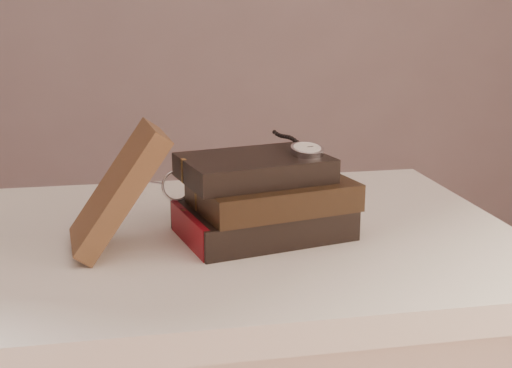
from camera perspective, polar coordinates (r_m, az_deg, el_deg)
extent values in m
cube|color=white|center=(0.98, -7.23, -5.33)|extent=(1.00, 0.60, 0.04)
cube|color=white|center=(1.01, -7.12, -8.53)|extent=(0.88, 0.49, 0.08)
cylinder|color=white|center=(1.46, 11.10, -14.53)|extent=(0.05, 0.05, 0.71)
cube|color=black|center=(0.96, 0.59, -3.06)|extent=(0.26, 0.20, 0.04)
cube|color=#F4E1C7|center=(0.96, 0.74, -3.04)|extent=(0.25, 0.19, 0.03)
cube|color=gold|center=(0.95, -6.13, -3.46)|extent=(0.01, 0.01, 0.04)
cube|color=maroon|center=(0.93, -5.64, -3.88)|extent=(0.04, 0.14, 0.04)
cube|color=black|center=(0.95, 1.40, -0.80)|extent=(0.24, 0.19, 0.04)
cube|color=#F4E1C7|center=(0.95, 1.56, -0.78)|extent=(0.23, 0.18, 0.03)
cube|color=gold|center=(0.93, -4.95, -1.15)|extent=(0.01, 0.01, 0.04)
cube|color=black|center=(0.95, -0.16, 1.38)|extent=(0.22, 0.18, 0.03)
cube|color=#F4E1C7|center=(0.95, 0.00, 1.40)|extent=(0.22, 0.16, 0.03)
cube|color=gold|center=(0.93, -6.10, 1.10)|extent=(0.01, 0.01, 0.03)
cube|color=#462C1B|center=(0.91, -11.51, -0.40)|extent=(0.14, 0.13, 0.17)
cylinder|color=silver|center=(0.95, 4.34, 2.83)|extent=(0.06, 0.06, 0.02)
cylinder|color=white|center=(0.95, 4.35, 3.08)|extent=(0.05, 0.05, 0.01)
torus|color=silver|center=(0.95, 4.35, 3.05)|extent=(0.05, 0.05, 0.01)
cylinder|color=silver|center=(0.97, 3.60, 3.15)|extent=(0.01, 0.01, 0.01)
cube|color=black|center=(0.95, 4.19, 3.20)|extent=(0.00, 0.01, 0.00)
cube|color=black|center=(0.95, 4.60, 3.16)|extent=(0.01, 0.00, 0.00)
sphere|color=black|center=(0.98, 3.49, 3.54)|extent=(0.01, 0.01, 0.01)
sphere|color=black|center=(0.99, 3.26, 3.72)|extent=(0.01, 0.01, 0.01)
sphere|color=black|center=(1.00, 3.04, 3.86)|extent=(0.01, 0.01, 0.01)
sphere|color=black|center=(1.01, 2.82, 3.96)|extent=(0.01, 0.01, 0.01)
sphere|color=black|center=(1.02, 2.60, 4.01)|extent=(0.01, 0.01, 0.01)
sphere|color=black|center=(1.02, 2.39, 4.03)|extent=(0.01, 0.01, 0.01)
sphere|color=black|center=(1.03, 2.18, 4.07)|extent=(0.01, 0.01, 0.01)
sphere|color=black|center=(1.04, 1.97, 4.14)|extent=(0.01, 0.01, 0.01)
sphere|color=black|center=(1.05, 1.77, 4.25)|extent=(0.01, 0.01, 0.01)
sphere|color=black|center=(1.06, 1.57, 4.40)|extent=(0.01, 0.01, 0.01)
torus|color=silver|center=(0.98, -6.71, -0.15)|extent=(0.05, 0.02, 0.05)
torus|color=silver|center=(0.99, -4.00, 0.15)|extent=(0.05, 0.02, 0.05)
cylinder|color=silver|center=(0.99, -5.35, 0.16)|extent=(0.01, 0.01, 0.00)
cylinder|color=silver|center=(1.02, -8.65, 0.12)|extent=(0.03, 0.10, 0.02)
cylinder|color=silver|center=(1.05, -3.87, 0.63)|extent=(0.03, 0.10, 0.02)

